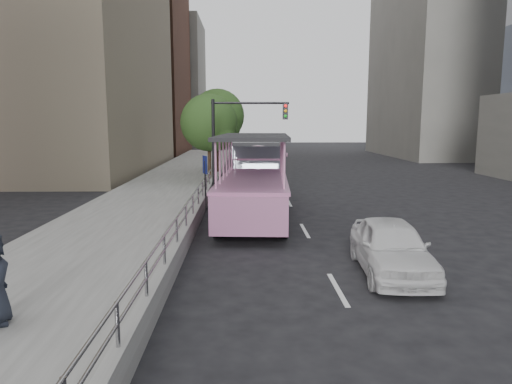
% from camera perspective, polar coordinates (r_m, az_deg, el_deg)
% --- Properties ---
extents(ground, '(160.00, 160.00, 0.00)m').
position_cam_1_polar(ground, '(13.09, 4.04, -8.97)').
color(ground, black).
extents(sidewalk, '(5.50, 80.00, 0.30)m').
position_cam_1_polar(sidewalk, '(23.18, -12.71, -1.01)').
color(sidewalk, '#A2A29D').
rests_on(sidewalk, ground).
extents(kerb_wall, '(0.24, 30.00, 0.36)m').
position_cam_1_polar(kerb_wall, '(14.94, -8.73, -4.90)').
color(kerb_wall, '#A5A6A0').
rests_on(kerb_wall, sidewalk).
extents(guardrail, '(0.07, 22.00, 0.71)m').
position_cam_1_polar(guardrail, '(14.80, -8.79, -2.40)').
color(guardrail, '#9D9CA1').
rests_on(guardrail, kerb_wall).
extents(duck_boat, '(3.17, 10.62, 3.48)m').
position_cam_1_polar(duck_boat, '(19.59, -0.13, 0.84)').
color(duck_boat, black).
rests_on(duck_boat, ground).
extents(car, '(2.00, 4.35, 1.45)m').
position_cam_1_polar(car, '(12.62, 16.55, -6.57)').
color(car, silver).
rests_on(car, ground).
extents(parking_sign, '(0.25, 0.52, 2.49)m').
position_cam_1_polar(parking_sign, '(20.69, -6.37, 2.03)').
color(parking_sign, black).
rests_on(parking_sign, ground).
extents(traffic_signal, '(4.20, 0.32, 5.20)m').
position_cam_1_polar(traffic_signal, '(24.92, -2.60, 7.60)').
color(traffic_signal, black).
rests_on(traffic_signal, ground).
extents(street_tree_near, '(3.52, 3.52, 5.72)m').
position_cam_1_polar(street_tree_near, '(28.41, -5.73, 8.35)').
color(street_tree_near, '#312416').
rests_on(street_tree_near, ground).
extents(street_tree_far, '(3.97, 3.97, 6.45)m').
position_cam_1_polar(street_tree_far, '(34.39, -4.67, 9.22)').
color(street_tree_far, '#312416').
rests_on(street_tree_far, ground).
extents(midrise_brick, '(18.00, 16.00, 26.00)m').
position_cam_1_polar(midrise_brick, '(63.34, -17.57, 16.49)').
color(midrise_brick, brown).
rests_on(midrise_brick, ground).
extents(midrise_stone_a, '(20.00, 20.00, 32.00)m').
position_cam_1_polar(midrise_stone_a, '(62.02, 26.11, 19.02)').
color(midrise_stone_a, slate).
rests_on(midrise_stone_a, ground).
extents(midrise_stone_b, '(16.00, 14.00, 20.00)m').
position_cam_1_polar(midrise_stone_b, '(78.06, -12.72, 12.91)').
color(midrise_stone_b, slate).
rests_on(midrise_stone_b, ground).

